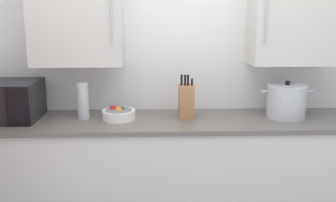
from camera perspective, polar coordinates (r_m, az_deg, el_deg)
name	(u,v)px	position (r m, az deg, el deg)	size (l,w,h in m)	color
back_wall_tiled	(185,52)	(3.03, 2.64, 7.43)	(4.38, 0.44, 2.58)	white
counter_unit	(187,177)	(2.97, 2.92, -11.39)	(3.87, 0.63, 0.93)	beige
thermos_flask	(83,100)	(2.86, -12.81, 0.10)	(0.09, 0.09, 0.28)	#B7BABF
knife_block	(186,101)	(2.83, 2.79, 0.02)	(0.11, 0.15, 0.33)	#A37547
stock_pot	(286,101)	(2.96, 17.53, -0.01)	(0.39, 0.29, 0.28)	#B7BABF
fruit_bowl	(119,114)	(2.81, -7.50, -1.93)	(0.24, 0.24, 0.10)	white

